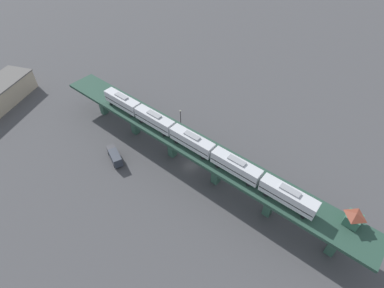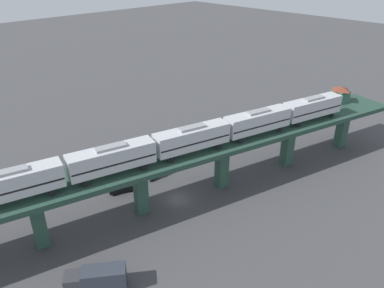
# 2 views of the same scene
# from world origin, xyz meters

# --- Properties ---
(ground_plane) EXTENTS (400.00, 400.00, 0.00)m
(ground_plane) POSITION_xyz_m (0.00, 0.00, 0.00)
(ground_plane) COLOR #424244
(elevated_viaduct) EXTENTS (30.48, 91.29, 8.98)m
(elevated_viaduct) POSITION_xyz_m (-0.05, -0.20, 7.66)
(elevated_viaduct) COLOR #244135
(elevated_viaduct) RESTS_ON ground
(subway_train) EXTENTS (17.87, 61.21, 4.45)m
(subway_train) POSITION_xyz_m (-1.79, -1.39, 11.52)
(subway_train) COLOR silver
(subway_train) RESTS_ON elevated_viaduct
(signal_hut) EXTENTS (3.91, 3.91, 3.40)m
(signal_hut) POSITION_xyz_m (-7.14, -38.40, 10.78)
(signal_hut) COLOR #33604C
(signal_hut) RESTS_ON elevated_viaduct
(street_car_white) EXTENTS (1.98, 4.42, 1.89)m
(street_car_white) POSITION_xyz_m (8.24, -1.79, 0.94)
(street_car_white) COLOR silver
(street_car_white) RESTS_ON ground
(street_car_black) EXTENTS (3.25, 4.75, 1.89)m
(street_car_black) POSITION_xyz_m (8.47, 5.40, 0.94)
(street_car_black) COLOR black
(street_car_black) RESTS_ON ground
(delivery_truck) EXTENTS (6.04, 7.16, 3.20)m
(delivery_truck) POSITION_xyz_m (-7.08, 19.53, 1.76)
(delivery_truck) COLOR #333338
(delivery_truck) RESTS_ON ground
(street_lamp) EXTENTS (0.44, 0.44, 6.94)m
(street_lamp) POSITION_xyz_m (12.87, 9.41, 4.11)
(street_lamp) COLOR black
(street_lamp) RESTS_ON ground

